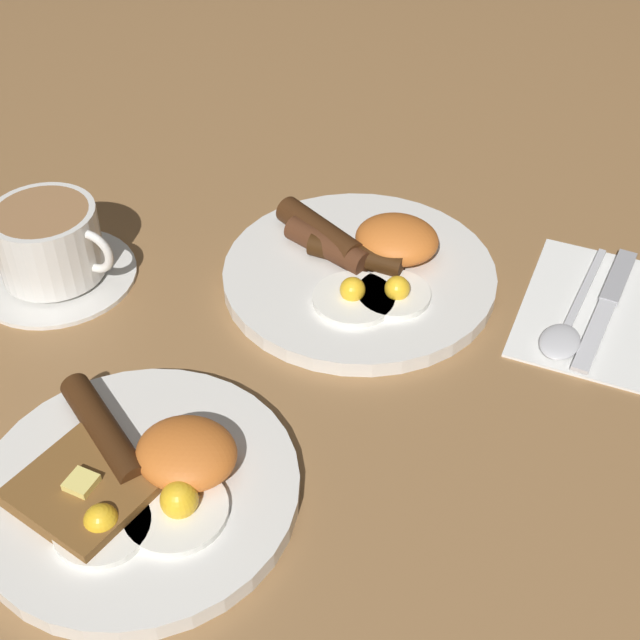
# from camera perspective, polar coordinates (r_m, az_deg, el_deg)

# --- Properties ---
(ground_plane) EXTENTS (3.00, 3.00, 0.00)m
(ground_plane) POSITION_cam_1_polar(r_m,az_deg,el_deg) (0.85, 2.51, 2.48)
(ground_plane) COLOR olive
(breakfast_plate_near) EXTENTS (0.26, 0.26, 0.05)m
(breakfast_plate_near) POSITION_cam_1_polar(r_m,az_deg,el_deg) (0.85, 2.69, 3.39)
(breakfast_plate_near) COLOR silver
(breakfast_plate_near) RESTS_ON ground_plane
(breakfast_plate_far) EXTENTS (0.24, 0.24, 0.05)m
(breakfast_plate_far) POSITION_cam_1_polar(r_m,az_deg,el_deg) (0.68, -11.47, -10.20)
(breakfast_plate_far) COLOR silver
(breakfast_plate_far) RESTS_ON ground_plane
(teacup_near) EXTENTS (0.15, 0.15, 0.08)m
(teacup_near) POSITION_cam_1_polar(r_m,az_deg,el_deg) (0.87, -16.86, 4.40)
(teacup_near) COLOR silver
(teacup_near) RESTS_ON ground_plane
(napkin) EXTENTS (0.13, 0.19, 0.01)m
(napkin) POSITION_cam_1_polar(r_m,az_deg,el_deg) (0.85, 16.96, 0.71)
(napkin) COLOR white
(napkin) RESTS_ON ground_plane
(knife) EXTENTS (0.04, 0.18, 0.01)m
(knife) POSITION_cam_1_polar(r_m,az_deg,el_deg) (0.86, 17.97, 1.18)
(knife) COLOR silver
(knife) RESTS_ON napkin
(spoon) EXTENTS (0.04, 0.18, 0.01)m
(spoon) POSITION_cam_1_polar(r_m,az_deg,el_deg) (0.82, 15.44, -0.59)
(spoon) COLOR silver
(spoon) RESTS_ON napkin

